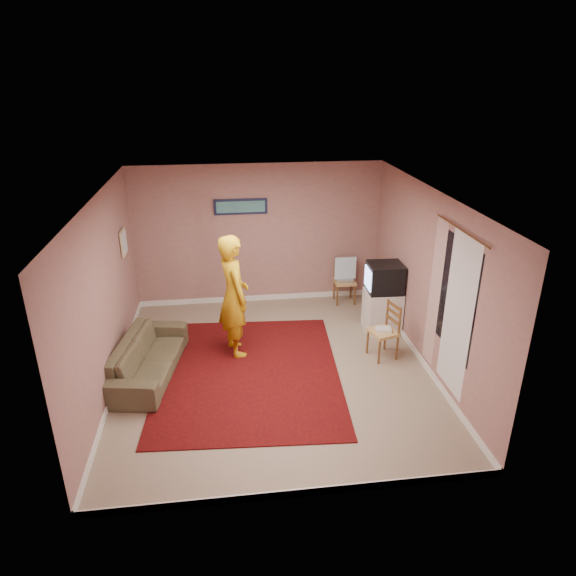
{
  "coord_description": "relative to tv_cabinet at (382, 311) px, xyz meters",
  "views": [
    {
      "loc": [
        -0.63,
        -6.49,
        4.09
      ],
      "look_at": [
        0.3,
        0.6,
        1.04
      ],
      "focal_mm": 32.0,
      "sensor_mm": 36.0,
      "label": 1
    }
  ],
  "objects": [
    {
      "name": "baseboard_left",
      "position": [
        -4.19,
        -1.0,
        -0.31
      ],
      "size": [
        0.02,
        5.0,
        0.1
      ],
      "primitive_type": "cube",
      "color": "white",
      "rests_on": "ground"
    },
    {
      "name": "sofa",
      "position": [
        -3.75,
        -0.89,
        -0.08
      ],
      "size": [
        1.05,
        2.0,
        0.55
      ],
      "primitive_type": "imported",
      "rotation": [
        0.0,
        0.0,
        1.4
      ],
      "color": "brown",
      "rests_on": "ground"
    },
    {
      "name": "ground",
      "position": [
        -1.95,
        -1.0,
        -0.36
      ],
      "size": [
        5.0,
        5.0,
        0.0
      ],
      "primitive_type": "plane",
      "color": "gray",
      "rests_on": "ground"
    },
    {
      "name": "ceiling",
      "position": [
        -1.95,
        -1.0,
        2.24
      ],
      "size": [
        4.5,
        5.0,
        0.02
      ],
      "primitive_type": "cube",
      "color": "white",
      "rests_on": "wall_back"
    },
    {
      "name": "wall_left",
      "position": [
        -4.2,
        -1.0,
        0.94
      ],
      "size": [
        0.02,
        5.0,
        2.6
      ],
      "primitive_type": "cube",
      "color": "#A07669",
      "rests_on": "ground"
    },
    {
      "name": "chair_a",
      "position": [
        -0.36,
        1.2,
        0.16
      ],
      "size": [
        0.39,
        0.37,
        0.47
      ],
      "rotation": [
        0.0,
        0.0,
        -0.01
      ],
      "color": "tan",
      "rests_on": "ground"
    },
    {
      "name": "curtain_rod",
      "position": [
        0.25,
        -1.9,
        1.96
      ],
      "size": [
        0.02,
        1.4,
        0.02
      ],
      "primitive_type": "cylinder",
      "rotation": [
        1.57,
        0.0,
        0.0
      ],
      "color": "brown",
      "rests_on": "wall_right"
    },
    {
      "name": "baseboard_front",
      "position": [
        -1.95,
        -3.49,
        -0.31
      ],
      "size": [
        4.5,
        0.02,
        0.1
      ],
      "primitive_type": "cube",
      "color": "white",
      "rests_on": "ground"
    },
    {
      "name": "baseboard_back",
      "position": [
        -1.95,
        1.49,
        -0.31
      ],
      "size": [
        4.5,
        0.02,
        0.1
      ],
      "primitive_type": "cube",
      "color": "white",
      "rests_on": "ground"
    },
    {
      "name": "blue_throw",
      "position": [
        -0.36,
        1.2,
        0.33
      ],
      "size": [
        0.4,
        0.05,
        0.42
      ],
      "primitive_type": "cube",
      "color": "#8FC2EA",
      "rests_on": "chair_a"
    },
    {
      "name": "curtain_floral",
      "position": [
        0.26,
        -1.35,
        0.89
      ],
      "size": [
        0.01,
        0.35,
        2.1
      ],
      "primitive_type": "cube",
      "color": "beige",
      "rests_on": "wall_right"
    },
    {
      "name": "wall_back",
      "position": [
        -1.95,
        1.5,
        0.94
      ],
      "size": [
        4.5,
        0.02,
        2.6
      ],
      "primitive_type": "cube",
      "color": "#A07669",
      "rests_on": "ground"
    },
    {
      "name": "window",
      "position": [
        0.29,
        -1.9,
        1.09
      ],
      "size": [
        0.01,
        1.1,
        1.5
      ],
      "primitive_type": "cube",
      "color": "black",
      "rests_on": "wall_right"
    },
    {
      "name": "area_rug",
      "position": [
        -2.31,
        -1.06,
        -0.35
      ],
      "size": [
        2.81,
        3.42,
        0.02
      ],
      "primitive_type": "cube",
      "rotation": [
        0.0,
        0.0,
        -0.07
      ],
      "color": "black",
      "rests_on": "ground"
    },
    {
      "name": "picture_left",
      "position": [
        -4.17,
        0.6,
        1.19
      ],
      "size": [
        0.04,
        0.38,
        0.42
      ],
      "color": "beige",
      "rests_on": "wall_left"
    },
    {
      "name": "wall_front",
      "position": [
        -1.95,
        -3.5,
        0.94
      ],
      "size": [
        4.5,
        0.02,
        2.6
      ],
      "primitive_type": "cube",
      "color": "#A07669",
      "rests_on": "ground"
    },
    {
      "name": "picture_back",
      "position": [
        -2.25,
        1.47,
        1.49
      ],
      "size": [
        0.95,
        0.04,
        0.28
      ],
      "color": "#131836",
      "rests_on": "wall_back"
    },
    {
      "name": "curtain_sheer",
      "position": [
        0.28,
        -2.05,
        0.89
      ],
      "size": [
        0.01,
        0.75,
        2.1
      ],
      "primitive_type": "cube",
      "color": "white",
      "rests_on": "wall_right"
    },
    {
      "name": "dvd_player",
      "position": [
        -0.36,
        1.2,
        0.11
      ],
      "size": [
        0.36,
        0.28,
        0.06
      ],
      "primitive_type": "cube",
      "rotation": [
        0.0,
        0.0,
        -0.17
      ],
      "color": "#A8A8AD",
      "rests_on": "chair_a"
    },
    {
      "name": "person",
      "position": [
        -2.47,
        -0.41,
        0.6
      ],
      "size": [
        0.63,
        0.8,
        1.91
      ],
      "primitive_type": "imported",
      "rotation": [
        0.0,
        0.0,
        1.85
      ],
      "color": "#C79312",
      "rests_on": "ground"
    },
    {
      "name": "tv_cabinet",
      "position": [
        0.0,
        0.0,
        0.0
      ],
      "size": [
        0.57,
        0.51,
        0.72
      ],
      "primitive_type": "cube",
      "color": "silver",
      "rests_on": "ground"
    },
    {
      "name": "wall_right",
      "position": [
        0.3,
        -1.0,
        0.94
      ],
      "size": [
        0.02,
        5.0,
        2.6
      ],
      "primitive_type": "cube",
      "color": "#A07669",
      "rests_on": "ground"
    },
    {
      "name": "chair_b",
      "position": [
        -0.25,
        -0.85,
        0.17
      ],
      "size": [
        0.46,
        0.48,
        0.47
      ],
      "rotation": [
        0.0,
        0.0,
        -1.31
      ],
      "color": "tan",
      "rests_on": "ground"
    },
    {
      "name": "baseboard_right",
      "position": [
        0.29,
        -1.0,
        -0.31
      ],
      "size": [
        0.02,
        5.0,
        0.1
      ],
      "primitive_type": "cube",
      "color": "white",
      "rests_on": "ground"
    },
    {
      "name": "crt_tv",
      "position": [
        -0.01,
        0.0,
        0.6
      ],
      "size": [
        0.58,
        0.52,
        0.48
      ],
      "rotation": [
        0.0,
        0.0,
        -0.03
      ],
      "color": "black",
      "rests_on": "tv_cabinet"
    },
    {
      "name": "game_console",
      "position": [
        -0.25,
        -0.85,
        0.11
      ],
      "size": [
        0.25,
        0.2,
        0.05
      ],
      "primitive_type": "cube",
      "rotation": [
        0.0,
        0.0,
        -0.16
      ],
      "color": "silver",
      "rests_on": "chair_b"
    }
  ]
}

